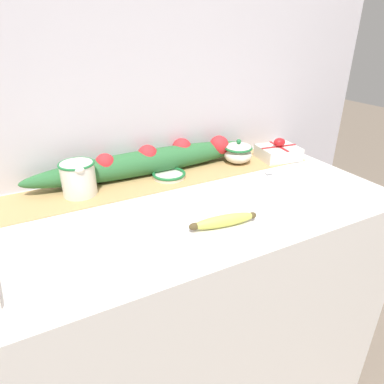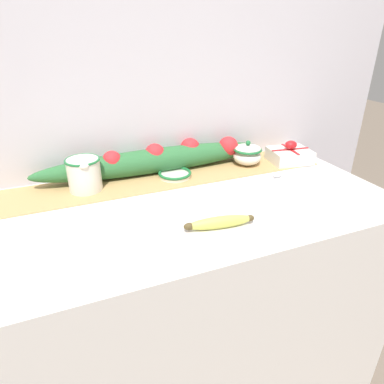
{
  "view_description": "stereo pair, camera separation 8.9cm",
  "coord_description": "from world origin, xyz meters",
  "px_view_note": "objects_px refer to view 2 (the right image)",
  "views": [
    {
      "loc": [
        -0.41,
        -0.86,
        1.43
      ],
      "look_at": [
        0.02,
        -0.03,
        0.97
      ],
      "focal_mm": 32.0,
      "sensor_mm": 36.0,
      "label": 1
    },
    {
      "loc": [
        -0.33,
        -0.9,
        1.43
      ],
      "look_at": [
        0.02,
        -0.03,
        0.97
      ],
      "focal_mm": 32.0,
      "sensor_mm": 36.0,
      "label": 2
    }
  ],
  "objects_px": {
    "gift_box": "(290,155)",
    "small_dish": "(175,174)",
    "cream_pitcher": "(84,173)",
    "banana": "(220,222)",
    "spoon": "(276,177)",
    "sugar_bowl": "(247,154)"
  },
  "relations": [
    {
      "from": "sugar_bowl",
      "to": "gift_box",
      "type": "xyz_separation_m",
      "value": [
        0.18,
        -0.04,
        -0.01
      ]
    },
    {
      "from": "banana",
      "to": "small_dish",
      "type": "bearing_deg",
      "value": 89.49
    },
    {
      "from": "sugar_bowl",
      "to": "spoon",
      "type": "bearing_deg",
      "value": -77.85
    },
    {
      "from": "sugar_bowl",
      "to": "small_dish",
      "type": "xyz_separation_m",
      "value": [
        -0.31,
        -0.01,
        -0.03
      ]
    },
    {
      "from": "small_dish",
      "to": "cream_pitcher",
      "type": "bearing_deg",
      "value": 177.88
    },
    {
      "from": "cream_pitcher",
      "to": "sugar_bowl",
      "type": "distance_m",
      "value": 0.63
    },
    {
      "from": "sugar_bowl",
      "to": "cream_pitcher",
      "type": "bearing_deg",
      "value": 179.89
    },
    {
      "from": "spoon",
      "to": "cream_pitcher",
      "type": "bearing_deg",
      "value": 135.45
    },
    {
      "from": "cream_pitcher",
      "to": "small_dish",
      "type": "distance_m",
      "value": 0.32
    },
    {
      "from": "banana",
      "to": "spoon",
      "type": "distance_m",
      "value": 0.42
    },
    {
      "from": "gift_box",
      "to": "cream_pitcher",
      "type": "bearing_deg",
      "value": 177.13
    },
    {
      "from": "spoon",
      "to": "banana",
      "type": "bearing_deg",
      "value": -177.44
    },
    {
      "from": "gift_box",
      "to": "small_dish",
      "type": "bearing_deg",
      "value": 176.65
    },
    {
      "from": "small_dish",
      "to": "spoon",
      "type": "bearing_deg",
      "value": -22.68
    },
    {
      "from": "cream_pitcher",
      "to": "gift_box",
      "type": "height_order",
      "value": "cream_pitcher"
    },
    {
      "from": "small_dish",
      "to": "banana",
      "type": "xyz_separation_m",
      "value": [
        -0.0,
        -0.38,
        0.0
      ]
    },
    {
      "from": "cream_pitcher",
      "to": "sugar_bowl",
      "type": "height_order",
      "value": "cream_pitcher"
    },
    {
      "from": "gift_box",
      "to": "banana",
      "type": "bearing_deg",
      "value": -144.66
    },
    {
      "from": "cream_pitcher",
      "to": "small_dish",
      "type": "bearing_deg",
      "value": -2.12
    },
    {
      "from": "spoon",
      "to": "small_dish",
      "type": "bearing_deg",
      "value": 126.03
    },
    {
      "from": "cream_pitcher",
      "to": "banana",
      "type": "relative_size",
      "value": 0.66
    },
    {
      "from": "sugar_bowl",
      "to": "gift_box",
      "type": "height_order",
      "value": "sugar_bowl"
    }
  ]
}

